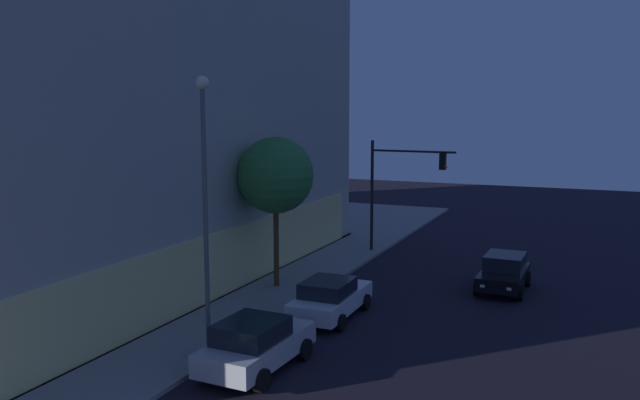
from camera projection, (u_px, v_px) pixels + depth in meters
traffic_light_far_corner at (397, 179)px, 35.72m from camera, size 0.49×4.90×6.32m
street_lamp_sidewalk at (205, 184)px, 20.77m from camera, size 0.44×0.44×9.07m
sidewalk_tree at (276, 176)px, 28.65m from camera, size 3.45×3.45×6.82m
car_silver at (256, 344)px, 19.97m from camera, size 4.46×2.35×1.69m
car_white at (330, 298)px, 25.17m from camera, size 4.60×2.19×1.57m
car_black at (504, 272)px, 28.99m from camera, size 4.09×2.16×1.63m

